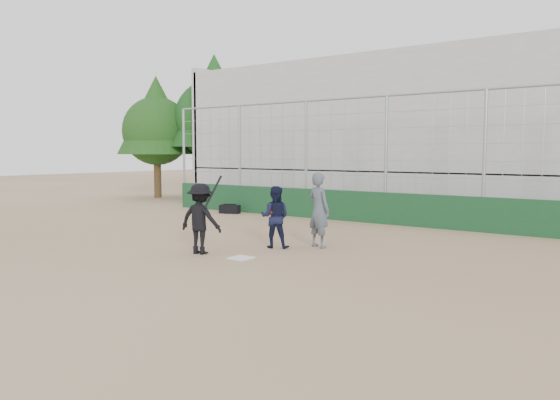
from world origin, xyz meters
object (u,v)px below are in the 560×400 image
Objects in this scene: umpire at (319,214)px; equipment_bag at (230,209)px; batter_at_plate at (201,219)px; catcher_crouched at (275,227)px.

umpire reaches higher than equipment_bag.
equipment_bag is (-4.82, 6.41, -0.63)m from batter_at_plate.
catcher_crouched is at bearing 57.25° from umpire.
umpire reaches higher than catcher_crouched.
batter_at_plate is 8.05m from equipment_bag.
umpire is 2.00× the size of equipment_bag.
batter_at_plate is 1.72× the size of catcher_crouched.
equipment_bag is (-5.72, 4.86, -0.34)m from catcher_crouched.
umpire is (0.78, 0.69, 0.30)m from catcher_crouched.
catcher_crouched is at bearing -40.34° from equipment_bag.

